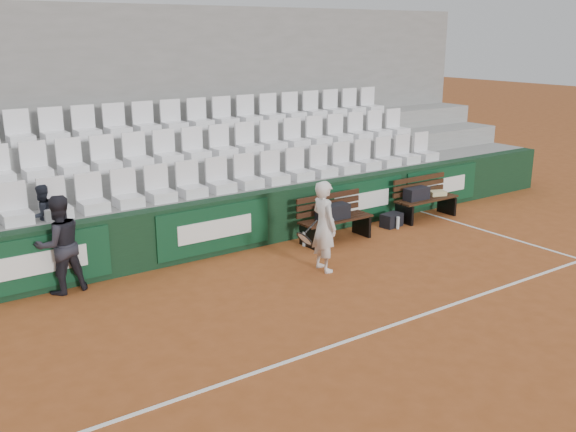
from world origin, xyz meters
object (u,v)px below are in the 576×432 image
object	(u,v)px
sports_bag_left	(333,212)
water_bottle_far	(398,223)
sports_bag_right	(417,194)
bench_right	(426,208)
ball_kid	(59,245)
bench_left	(336,230)
sports_bag_ground	(392,220)
tennis_player	(324,226)
spectator_c	(40,188)
water_bottle_near	(304,239)

from	to	relation	value
sports_bag_left	water_bottle_far	xyz separation A→B (m)	(1.61, -0.12, -0.46)
sports_bag_left	water_bottle_far	bearing A→B (deg)	-4.14
sports_bag_right	bench_right	bearing A→B (deg)	-5.31
sports_bag_left	ball_kid	world-z (taller)	ball_kid
sports_bag_left	ball_kid	bearing A→B (deg)	174.93
bench_left	water_bottle_far	distance (m)	1.53
sports_bag_ground	ball_kid	world-z (taller)	ball_kid
sports_bag_right	ball_kid	bearing A→B (deg)	177.52
bench_left	tennis_player	bearing A→B (deg)	-136.51
ball_kid	spectator_c	world-z (taller)	spectator_c
water_bottle_near	water_bottle_far	distance (m)	2.21
sports_bag_right	water_bottle_near	world-z (taller)	sports_bag_right
bench_left	water_bottle_far	bearing A→B (deg)	-4.29
sports_bag_ground	bench_right	bearing A→B (deg)	1.25
ball_kid	water_bottle_far	bearing A→B (deg)	168.89
sports_bag_ground	water_bottle_near	bearing A→B (deg)	179.57
bench_right	water_bottle_near	distance (m)	3.24
bench_left	tennis_player	distance (m)	1.69
sports_bag_right	tennis_player	bearing A→B (deg)	-160.38
ball_kid	bench_right	bearing A→B (deg)	171.15
sports_bag_right	sports_bag_ground	xyz separation A→B (m)	(-0.74, -0.05, -0.44)
sports_bag_left	ball_kid	distance (m)	4.96
ball_kid	spectator_c	size ratio (longest dim) A/B	1.53
sports_bag_left	spectator_c	bearing A→B (deg)	166.69
bench_left	sports_bag_ground	distance (m)	1.54
bench_right	ball_kid	distance (m)	7.60
water_bottle_near	tennis_player	distance (m)	1.43
water_bottle_near	ball_kid	distance (m)	4.40
sports_bag_left	sports_bag_right	distance (m)	2.36
bench_left	tennis_player	xyz separation A→B (m)	(-1.16, -1.10, 0.54)
water_bottle_far	spectator_c	distance (m)	6.83
sports_bag_right	ball_kid	world-z (taller)	ball_kid
water_bottle_near	ball_kid	xyz separation A→B (m)	(-4.34, 0.35, 0.63)
sports_bag_left	water_bottle_near	bearing A→B (deg)	171.39
bench_left	spectator_c	world-z (taller)	spectator_c
sports_bag_left	tennis_player	size ratio (longest dim) A/B	0.42
sports_bag_right	spectator_c	xyz separation A→B (m)	(-7.31, 1.05, 0.92)
water_bottle_far	ball_kid	size ratio (longest dim) A/B	0.16
water_bottle_far	ball_kid	bearing A→B (deg)	175.15
sports_bag_ground	ball_kid	distance (m)	6.59
spectator_c	tennis_player	bearing A→B (deg)	127.73
sports_bag_left	sports_bag_ground	xyz separation A→B (m)	(1.62, 0.07, -0.45)
sports_bag_left	ball_kid	size ratio (longest dim) A/B	0.42
water_bottle_far	tennis_player	distance (m)	2.93
sports_bag_left	bench_left	bearing A→B (deg)	-1.40
spectator_c	bench_right	bearing A→B (deg)	150.04
sports_bag_left	sports_bag_right	size ratio (longest dim) A/B	1.15
bench_left	bench_right	bearing A→B (deg)	2.19
bench_left	sports_bag_ground	xyz separation A→B (m)	(1.53, 0.08, -0.09)
water_bottle_near	bench_left	bearing A→B (deg)	-7.75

